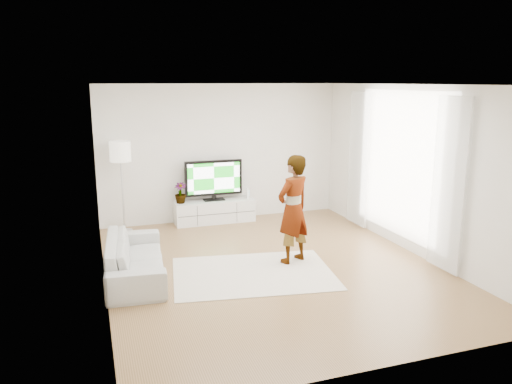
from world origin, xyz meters
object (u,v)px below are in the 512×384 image
object	(u,v)px
rug	(253,273)
media_console	(215,211)
player	(293,209)
floor_lamp	(120,155)
sofa	(135,257)
television	(214,179)

from	to	relation	value
rug	media_console	bearing A→B (deg)	87.33
media_console	rug	distance (m)	2.95
player	floor_lamp	bearing A→B (deg)	-71.57
media_console	rug	xyz separation A→B (m)	(-0.14, -2.93, -0.22)
media_console	rug	size ratio (longest dim) A/B	0.69
floor_lamp	player	bearing A→B (deg)	-46.76
rug	player	bearing A→B (deg)	20.28
sofa	floor_lamp	size ratio (longest dim) A/B	1.17
rug	player	size ratio (longest dim) A/B	1.38
media_console	player	bearing A→B (deg)	-76.80
media_console	television	world-z (taller)	television
floor_lamp	sofa	bearing A→B (deg)	-90.36
television	sofa	xyz separation A→B (m)	(-1.83, -2.51, -0.61)
television	sofa	world-z (taller)	television
television	sofa	bearing A→B (deg)	-126.03
sofa	player	bearing A→B (deg)	-89.14
rug	sofa	size ratio (longest dim) A/B	1.16
television	rug	bearing A→B (deg)	-92.64
player	sofa	distance (m)	2.52
media_console	floor_lamp	xyz separation A→B (m)	(-1.81, -0.06, 1.25)
rug	floor_lamp	bearing A→B (deg)	120.27
media_console	floor_lamp	bearing A→B (deg)	-177.95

